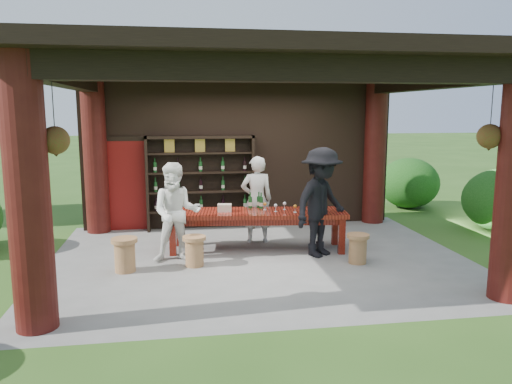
{
  "coord_description": "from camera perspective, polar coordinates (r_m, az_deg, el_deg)",
  "views": [
    {
      "loc": [
        -1.4,
        -8.51,
        2.64
      ],
      "look_at": [
        0.0,
        0.4,
        1.15
      ],
      "focal_mm": 35.0,
      "sensor_mm": 36.0,
      "label": 1
    }
  ],
  "objects": [
    {
      "name": "table_glasses",
      "position": [
        9.46,
        3.44,
        -1.7
      ],
      "size": [
        0.91,
        0.38,
        0.15
      ],
      "color": "silver",
      "rests_on": "tasting_table"
    },
    {
      "name": "ground",
      "position": [
        9.02,
        0.4,
        -7.64
      ],
      "size": [
        90.0,
        90.0,
        0.0
      ],
      "primitive_type": "plane",
      "color": "#2D5119",
      "rests_on": "ground"
    },
    {
      "name": "wine_shelf",
      "position": [
        11.09,
        -6.33,
        1.07
      ],
      "size": [
        2.37,
        0.36,
        2.08
      ],
      "color": "black",
      "rests_on": "ground"
    },
    {
      "name": "tasting_table",
      "position": [
        9.44,
        0.12,
        -2.89
      ],
      "size": [
        3.42,
        1.26,
        0.75
      ],
      "rotation": [
        0.0,
        0.0,
        -0.12
      ],
      "color": "#4F130B",
      "rests_on": "ground"
    },
    {
      "name": "guest_man",
      "position": [
        9.07,
        7.47,
        -1.18
      ],
      "size": [
        1.47,
        1.35,
        1.98
      ],
      "primitive_type": "imported",
      "rotation": [
        0.0,
        0.0,
        0.63
      ],
      "color": "black",
      "rests_on": "ground"
    },
    {
      "name": "napkin_basket",
      "position": [
        9.39,
        -3.61,
        -1.82
      ],
      "size": [
        0.28,
        0.21,
        0.14
      ],
      "primitive_type": "cube",
      "rotation": [
        0.0,
        0.0,
        -0.12
      ],
      "color": "#BF6672",
      "rests_on": "tasting_table"
    },
    {
      "name": "stool_far_left",
      "position": [
        8.54,
        -14.77,
        -6.86
      ],
      "size": [
        0.43,
        0.43,
        0.57
      ],
      "rotation": [
        0.0,
        0.0,
        0.23
      ],
      "color": "#99673D",
      "rests_on": "ground"
    },
    {
      "name": "host",
      "position": [
        9.94,
        0.07,
        -0.87
      ],
      "size": [
        0.64,
        0.42,
        1.74
      ],
      "primitive_type": "imported",
      "rotation": [
        0.0,
        0.0,
        3.15
      ],
      "color": "silver",
      "rests_on": "ground"
    },
    {
      "name": "trees",
      "position": [
        11.13,
        15.38,
        12.8
      ],
      "size": [
        21.52,
        9.3,
        4.8
      ],
      "color": "#3F2819",
      "rests_on": "ground"
    },
    {
      "name": "table_bottles",
      "position": [
        9.69,
        0.08,
        -0.93
      ],
      "size": [
        0.28,
        0.18,
        0.31
      ],
      "color": "#194C1E",
      "rests_on": "tasting_table"
    },
    {
      "name": "shrubs",
      "position": [
        9.95,
        7.68,
        -2.84
      ],
      "size": [
        13.89,
        8.99,
        1.36
      ],
      "color": "#194C14",
      "rests_on": "ground"
    },
    {
      "name": "stool_near_left",
      "position": [
        8.62,
        -7.05,
        -6.62
      ],
      "size": [
        0.4,
        0.4,
        0.52
      ],
      "rotation": [
        0.0,
        0.0,
        -0.02
      ],
      "color": "#99673D",
      "rests_on": "ground"
    },
    {
      "name": "guest_woman",
      "position": [
        8.76,
        -9.1,
        -2.36
      ],
      "size": [
        0.88,
        0.7,
        1.75
      ],
      "primitive_type": "imported",
      "rotation": [
        0.0,
        0.0,
        -0.04
      ],
      "color": "white",
      "rests_on": "ground"
    },
    {
      "name": "pavilion",
      "position": [
        9.06,
        -0.11,
        6.16
      ],
      "size": [
        7.5,
        6.0,
        3.6
      ],
      "color": "slate",
      "rests_on": "ground"
    },
    {
      "name": "stool_near_right",
      "position": [
        8.89,
        11.56,
        -6.27
      ],
      "size": [
        0.39,
        0.39,
        0.51
      ],
      "rotation": [
        0.0,
        0.0,
        0.26
      ],
      "color": "#99673D",
      "rests_on": "ground"
    }
  ]
}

